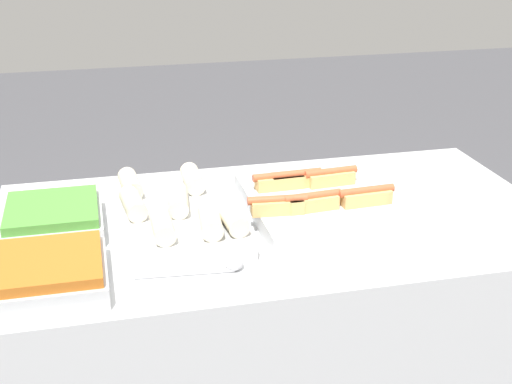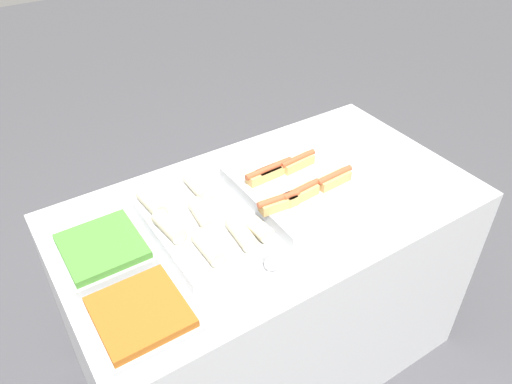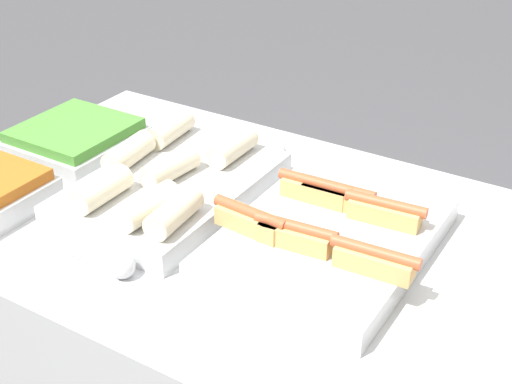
{
  "view_description": "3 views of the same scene",
  "coord_description": "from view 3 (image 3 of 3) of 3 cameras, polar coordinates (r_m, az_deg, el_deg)",
  "views": [
    {
      "loc": [
        -0.46,
        -1.7,
        1.69
      ],
      "look_at": [
        -0.06,
        0.0,
        0.96
      ],
      "focal_mm": 50.0,
      "sensor_mm": 36.0,
      "label": 1
    },
    {
      "loc": [
        -0.79,
        -1.13,
        2.0
      ],
      "look_at": [
        -0.06,
        0.0,
        0.96
      ],
      "focal_mm": 35.0,
      "sensor_mm": 36.0,
      "label": 2
    },
    {
      "loc": [
        0.56,
        -1.01,
        1.65
      ],
      "look_at": [
        -0.06,
        0.0,
        0.96
      ],
      "focal_mm": 50.0,
      "sensor_mm": 36.0,
      "label": 3
    }
  ],
  "objects": [
    {
      "name": "serving_spoon_far",
      "position": [
        1.66,
        0.9,
        3.26
      ],
      "size": [
        0.27,
        0.05,
        0.05
      ],
      "color": "silver",
      "rests_on": "counter"
    },
    {
      "name": "tray_hotdogs",
      "position": [
        1.33,
        5.81,
        -3.51
      ],
      "size": [
        0.4,
        0.47,
        0.1
      ],
      "color": "silver",
      "rests_on": "counter"
    },
    {
      "name": "tray_side_back",
      "position": [
        1.73,
        -14.22,
        4.05
      ],
      "size": [
        0.25,
        0.26,
        0.07
      ],
      "color": "silver",
      "rests_on": "counter"
    },
    {
      "name": "tray_wraps",
      "position": [
        1.5,
        -6.94,
        0.64
      ],
      "size": [
        0.32,
        0.46,
        0.1
      ],
      "color": "silver",
      "rests_on": "counter"
    },
    {
      "name": "serving_spoon_near",
      "position": [
        1.3,
        -11.34,
        -5.66
      ],
      "size": [
        0.25,
        0.05,
        0.05
      ],
      "color": "silver",
      "rests_on": "counter"
    }
  ]
}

